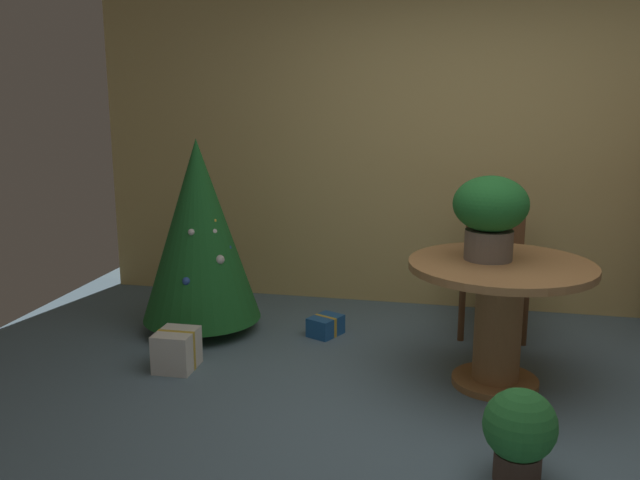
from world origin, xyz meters
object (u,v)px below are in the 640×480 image
at_px(round_dining_table, 499,304).
at_px(potted_plant, 520,431).
at_px(gift_box_blue, 326,326).
at_px(flower_vase, 490,211).
at_px(gift_box_cream, 177,350).
at_px(wooden_chair_far, 494,257).
at_px(holiday_tree, 199,230).

relative_size(round_dining_table, potted_plant, 2.46).
distance_m(round_dining_table, gift_box_blue, 1.34).
xyz_separation_m(flower_vase, gift_box_blue, (-1.05, 0.54, -0.94)).
bearing_deg(flower_vase, gift_box_cream, -172.86).
distance_m(flower_vase, wooden_chair_far, 1.03).
relative_size(holiday_tree, potted_plant, 3.22).
relative_size(round_dining_table, gift_box_blue, 3.67).
xyz_separation_m(flower_vase, holiday_tree, (-1.93, 0.45, -0.28)).
distance_m(wooden_chair_far, potted_plant, 1.99).
bearing_deg(wooden_chair_far, potted_plant, -88.23).
height_order(flower_vase, gift_box_cream, flower_vase).
bearing_deg(holiday_tree, flower_vase, -13.04).
bearing_deg(wooden_chair_far, gift_box_blue, -161.63).
height_order(round_dining_table, gift_box_blue, round_dining_table).
distance_m(round_dining_table, holiday_tree, 2.08).
bearing_deg(round_dining_table, gift_box_cream, -174.76).
relative_size(round_dining_table, wooden_chair_far, 1.13).
bearing_deg(flower_vase, round_dining_table, -35.68).
distance_m(holiday_tree, gift_box_blue, 1.10).
relative_size(round_dining_table, gift_box_cream, 3.82).
height_order(flower_vase, wooden_chair_far, flower_vase).
relative_size(holiday_tree, gift_box_blue, 4.79).
bearing_deg(wooden_chair_far, round_dining_table, -90.00).
height_order(flower_vase, holiday_tree, holiday_tree).
distance_m(flower_vase, holiday_tree, 2.00).
xyz_separation_m(round_dining_table, gift_box_cream, (-1.90, -0.17, -0.37)).
bearing_deg(wooden_chair_far, gift_box_cream, -149.06).
bearing_deg(potted_plant, gift_box_blue, 126.79).
bearing_deg(potted_plant, holiday_tree, 143.96).
bearing_deg(flower_vase, holiday_tree, 166.96).
bearing_deg(holiday_tree, wooden_chair_far, 13.04).
height_order(round_dining_table, wooden_chair_far, wooden_chair_far).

